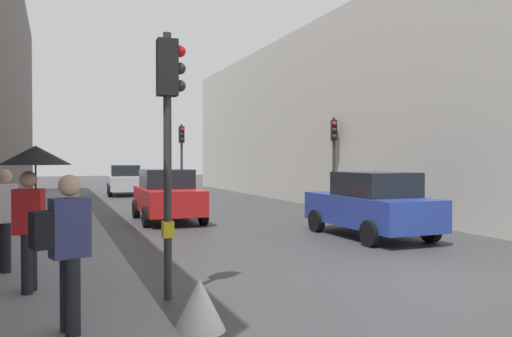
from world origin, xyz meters
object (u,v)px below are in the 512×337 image
at_px(car_silver_hatchback, 125,180).
at_px(warning_sign_triangle, 200,304).
at_px(traffic_light_near_left, 169,116).
at_px(pedestrian_with_umbrella, 33,177).
at_px(traffic_light_far_median, 182,148).
at_px(car_blue_van, 371,205).
at_px(car_red_sedan, 167,195).
at_px(traffic_light_mid_street, 334,147).
at_px(pedestrian_with_black_backpack, 2,214).
at_px(pedestrian_with_grey_backpack, 66,244).

relative_size(car_silver_hatchback, warning_sign_triangle, 6.65).
distance_m(traffic_light_near_left, pedestrian_with_umbrella, 2.15).
xyz_separation_m(traffic_light_far_median, traffic_light_near_left, (-4.47, -18.01, 0.06)).
height_order(traffic_light_far_median, car_blue_van, traffic_light_far_median).
distance_m(pedestrian_with_umbrella, warning_sign_triangle, 3.19).
bearing_deg(car_red_sedan, traffic_light_mid_street, 7.28).
height_order(traffic_light_near_left, car_blue_van, traffic_light_near_left).
height_order(traffic_light_far_median, traffic_light_mid_street, traffic_light_far_median).
height_order(traffic_light_mid_street, traffic_light_near_left, traffic_light_near_left).
xyz_separation_m(traffic_light_far_median, pedestrian_with_umbrella, (-6.35, -17.50, -0.84)).
distance_m(car_silver_hatchback, pedestrian_with_black_backpack, 21.35).
height_order(car_red_sedan, pedestrian_with_grey_backpack, pedestrian_with_grey_backpack).
distance_m(traffic_light_mid_street, pedestrian_with_umbrella, 14.78).
distance_m(pedestrian_with_grey_backpack, warning_sign_triangle, 1.75).
bearing_deg(traffic_light_near_left, pedestrian_with_umbrella, 164.72).
bearing_deg(car_red_sedan, pedestrian_with_black_backpack, -120.69).
bearing_deg(traffic_light_far_median, car_silver_hatchback, 114.01).
height_order(traffic_light_far_median, pedestrian_with_grey_backpack, traffic_light_far_median).
relative_size(car_red_sedan, car_blue_van, 1.01).
relative_size(car_blue_van, warning_sign_triangle, 6.47).
xyz_separation_m(traffic_light_near_left, pedestrian_with_umbrella, (-1.88, 0.51, -0.91)).
bearing_deg(pedestrian_with_black_backpack, car_blue_van, 11.78).
height_order(car_red_sedan, pedestrian_with_umbrella, pedestrian_with_umbrella).
distance_m(car_red_sedan, warning_sign_triangle, 11.29).
bearing_deg(traffic_light_near_left, car_blue_van, 32.16).
xyz_separation_m(pedestrian_with_grey_backpack, warning_sign_triangle, (1.53, 0.02, -0.84)).
height_order(traffic_light_mid_street, warning_sign_triangle, traffic_light_mid_street).
bearing_deg(pedestrian_with_black_backpack, warning_sign_triangle, -55.99).
distance_m(traffic_light_mid_street, car_blue_van, 7.24).
distance_m(traffic_light_mid_street, car_silver_hatchback, 14.32).
height_order(traffic_light_near_left, car_silver_hatchback, traffic_light_near_left).
height_order(pedestrian_with_umbrella, pedestrian_with_black_backpack, pedestrian_with_umbrella).
bearing_deg(car_blue_van, car_silver_hatchback, 102.13).
relative_size(car_red_sedan, warning_sign_triangle, 6.54).
distance_m(traffic_light_mid_street, traffic_light_near_left, 13.82).
bearing_deg(traffic_light_far_median, pedestrian_with_black_backpack, -113.55).
bearing_deg(pedestrian_with_umbrella, traffic_light_mid_street, 42.45).
xyz_separation_m(traffic_light_mid_street, pedestrian_with_grey_backpack, (-10.50, -12.03, -1.47)).
bearing_deg(car_silver_hatchback, pedestrian_with_black_backpack, -102.71).
bearing_deg(pedestrian_with_umbrella, pedestrian_with_grey_backpack, -79.16).
bearing_deg(traffic_light_mid_street, warning_sign_triangle, -126.74).
relative_size(pedestrian_with_umbrella, warning_sign_triangle, 3.29).
bearing_deg(pedestrian_with_grey_backpack, car_silver_hatchback, 81.33).
bearing_deg(traffic_light_near_left, warning_sign_triangle, -88.24).
bearing_deg(car_blue_van, traffic_light_mid_street, 67.61).
relative_size(traffic_light_mid_street, car_red_sedan, 0.90).
height_order(pedestrian_with_umbrella, pedestrian_with_grey_backpack, pedestrian_with_umbrella).
xyz_separation_m(traffic_light_far_median, car_red_sedan, (-2.50, -8.43, -1.81)).
xyz_separation_m(traffic_light_near_left, pedestrian_with_black_backpack, (-2.44, 2.15, -1.58)).
distance_m(traffic_light_far_median, car_red_sedan, 8.98).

